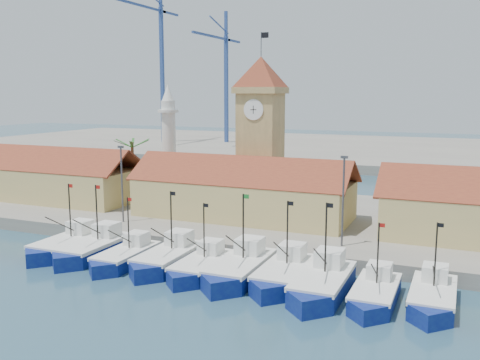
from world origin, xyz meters
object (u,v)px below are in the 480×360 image
at_px(boat_0, 66,246).
at_px(minaret, 169,141).
at_px(clock_tower, 261,129).
at_px(boat_5, 239,270).

distance_m(boat_0, minaret, 26.54).
bearing_deg(clock_tower, boat_5, -73.73).
height_order(boat_5, clock_tower, clock_tower).
distance_m(boat_5, clock_tower, 26.44).
height_order(boat_0, boat_5, boat_5).
height_order(clock_tower, minaret, clock_tower).
bearing_deg(clock_tower, boat_0, -119.52).
bearing_deg(boat_0, minaret, 94.66).
height_order(boat_0, clock_tower, clock_tower).
bearing_deg(clock_tower, minaret, 172.39).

